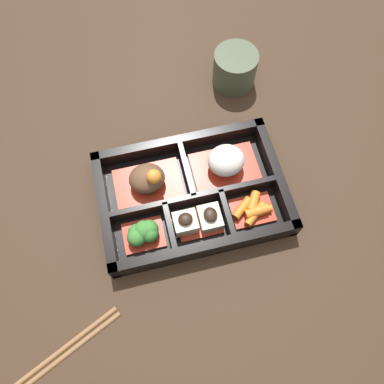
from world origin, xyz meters
TOP-DOWN VIEW (x-y plane):
  - ground_plane at (0.00, 0.00)m, footprint 3.00×3.00m
  - bento_base at (0.00, 0.00)m, footprint 0.28×0.19m
  - bento_rim at (-0.00, -0.00)m, footprint 0.28×0.19m
  - bowl_stew at (-0.06, 0.03)m, footprint 0.11×0.07m
  - bowl_rice at (0.06, 0.03)m, footprint 0.11×0.07m
  - bowl_greens at (-0.09, -0.05)m, footprint 0.06×0.05m
  - bowl_tofu at (-0.00, -0.05)m, footprint 0.07×0.05m
  - bowl_carrots at (0.08, -0.05)m, footprint 0.07×0.06m
  - tea_cup at (0.13, 0.21)m, footprint 0.08×0.08m
  - chopsticks at (-0.23, -0.19)m, footprint 0.19×0.10m

SIDE VIEW (x-z plane):
  - ground_plane at x=0.00m, z-range 0.00..0.00m
  - chopsticks at x=-0.23m, z-range 0.00..0.01m
  - bento_base at x=0.00m, z-range 0.00..0.01m
  - bowl_carrots at x=0.08m, z-range 0.01..0.03m
  - bento_rim at x=0.00m, z-range 0.00..0.04m
  - bowl_tofu at x=0.00m, z-range 0.01..0.04m
  - bowl_greens at x=-0.09m, z-range 0.01..0.04m
  - bowl_stew at x=-0.06m, z-range 0.00..0.06m
  - bowl_rice at x=0.06m, z-range 0.01..0.06m
  - tea_cup at x=0.13m, z-range 0.00..0.07m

